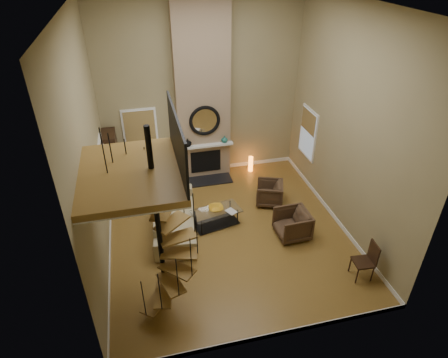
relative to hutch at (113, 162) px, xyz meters
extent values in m
cube|color=olive|center=(2.81, -2.77, -0.95)|extent=(6.00, 6.50, 0.01)
cube|color=#978A61|center=(2.81, 0.48, 1.80)|extent=(6.00, 0.02, 5.50)
cube|color=#978A61|center=(2.81, -6.02, 1.80)|extent=(6.00, 0.02, 5.50)
cube|color=#978A61|center=(-0.19, -2.77, 1.80)|extent=(0.02, 6.50, 5.50)
cube|color=#978A61|center=(5.81, -2.77, 1.80)|extent=(0.02, 6.50, 5.50)
cube|color=silver|center=(2.81, -2.77, 4.54)|extent=(6.00, 6.50, 0.01)
cube|color=white|center=(2.81, 0.47, -0.89)|extent=(6.00, 0.02, 0.12)
cube|color=white|center=(2.81, -6.01, -0.89)|extent=(6.00, 0.02, 0.12)
cube|color=white|center=(-0.18, -2.77, -0.89)|extent=(0.02, 6.50, 0.12)
cube|color=white|center=(5.80, -2.77, -0.89)|extent=(0.02, 6.50, 0.12)
cube|color=#967C61|center=(2.81, 0.29, 1.80)|extent=(1.60, 0.38, 5.50)
cube|color=black|center=(2.81, -0.20, -0.93)|extent=(1.50, 0.60, 0.04)
cube|color=black|center=(2.81, 0.09, -0.40)|extent=(0.95, 0.02, 0.72)
cube|color=white|center=(2.81, 0.01, 0.20)|extent=(1.70, 0.18, 0.06)
torus|color=black|center=(2.81, 0.07, 1.00)|extent=(0.94, 0.10, 0.94)
cylinder|color=white|center=(2.81, 0.08, 1.00)|extent=(0.80, 0.01, 0.80)
imported|color=black|center=(2.26, 0.05, 0.35)|extent=(0.24, 0.24, 0.25)
imported|color=#1C6259|center=(3.41, 0.05, 0.33)|extent=(0.20, 0.20, 0.21)
cube|color=white|center=(0.91, 0.46, 0.65)|extent=(1.02, 0.04, 1.52)
cube|color=#8C9EB2|center=(0.91, 0.44, 0.65)|extent=(0.90, 0.01, 1.40)
cube|color=#9D7F46|center=(0.91, 0.42, 0.86)|extent=(0.90, 0.01, 0.98)
cube|color=white|center=(5.79, -0.77, 0.65)|extent=(0.04, 1.02, 1.52)
cube|color=#8C9EB2|center=(5.76, -0.77, 0.65)|extent=(0.01, 0.90, 1.40)
cube|color=#9D7F46|center=(5.75, -0.77, 1.03)|extent=(0.01, 0.90, 0.63)
cube|color=white|center=(-0.16, -0.97, 0.10)|extent=(0.06, 1.05, 2.16)
cube|color=#311C10|center=(-0.13, -0.97, 0.07)|extent=(0.05, 0.90, 2.05)
cube|color=#8C9EB2|center=(-0.10, -0.97, 0.50)|extent=(0.01, 0.60, 0.90)
cube|color=olive|center=(0.66, -4.57, 2.23)|extent=(1.70, 2.20, 0.12)
cube|color=white|center=(0.66, -4.57, 2.16)|extent=(1.70, 2.20, 0.03)
cube|color=black|center=(1.48, -4.57, 2.76)|extent=(0.04, 2.20, 0.94)
cylinder|color=black|center=(1.01, -4.57, 1.06)|extent=(0.10, 0.10, 4.02)
cube|color=olive|center=(0.79, -4.85, -0.69)|extent=(0.71, 0.78, 0.04)
cylinder|color=black|center=(0.57, -5.13, -0.22)|extent=(0.02, 0.02, 0.94)
cube|color=olive|center=(0.95, -4.92, -0.43)|extent=(0.46, 0.77, 0.04)
cylinder|color=black|center=(0.88, -5.27, 0.04)|extent=(0.02, 0.02, 0.94)
cube|color=olive|center=(1.12, -4.91, -0.17)|extent=(0.55, 0.79, 0.04)
cylinder|color=black|center=(1.23, -5.25, 0.30)|extent=(0.02, 0.02, 0.94)
cube|color=olive|center=(1.27, -4.82, 0.09)|extent=(0.75, 0.74, 0.04)
cylinder|color=black|center=(1.53, -5.07, 0.56)|extent=(0.02, 0.02, 0.94)
cube|color=olive|center=(1.36, -4.66, 0.35)|extent=(0.79, 0.53, 0.04)
cylinder|color=black|center=(1.70, -4.76, 0.82)|extent=(0.02, 0.02, 0.94)
cube|color=olive|center=(1.36, -4.49, 0.61)|extent=(0.77, 0.48, 0.04)
cylinder|color=black|center=(1.71, -4.42, 1.08)|extent=(0.02, 0.02, 0.94)
cube|color=olive|center=(1.28, -4.33, 0.87)|extent=(0.77, 0.72, 0.04)
cylinder|color=black|center=(1.56, -4.10, 1.34)|extent=(0.02, 0.02, 0.94)
cube|color=olive|center=(1.14, -4.23, 1.13)|extent=(0.58, 0.79, 0.04)
cylinder|color=black|center=(1.28, -3.90, 1.60)|extent=(0.02, 0.02, 0.94)
cube|color=olive|center=(0.97, -4.21, 1.39)|extent=(0.41, 0.75, 0.04)
cylinder|color=black|center=(0.93, -3.85, 1.86)|extent=(0.02, 0.02, 0.94)
cube|color=olive|center=(0.81, -4.27, 1.65)|extent=(0.68, 0.79, 0.04)
cylinder|color=black|center=(0.61, -3.97, 2.12)|extent=(0.02, 0.02, 0.94)
cube|color=olive|center=(0.69, -4.40, 1.91)|extent=(0.80, 0.64, 0.04)
cylinder|color=black|center=(0.37, -4.23, 2.38)|extent=(0.02, 0.02, 0.94)
cube|color=olive|center=(0.65, -4.57, 2.17)|extent=(0.72, 0.34, 0.04)
cylinder|color=black|center=(0.29, -4.57, 2.64)|extent=(0.02, 0.02, 0.94)
cube|color=#311C10|center=(0.00, 0.00, 0.00)|extent=(0.40, 0.84, 1.88)
imported|color=tan|center=(1.50, -2.26, -0.55)|extent=(1.32, 2.70, 0.76)
imported|color=#493321|center=(4.36, -1.81, -0.60)|extent=(0.95, 0.93, 0.68)
imported|color=#493321|center=(4.46, -3.27, -0.60)|extent=(0.84, 0.82, 0.75)
cube|color=silver|center=(2.59, -2.39, -0.51)|extent=(1.39, 0.90, 0.02)
cube|color=black|center=(2.59, -2.39, -0.92)|extent=(1.26, 0.78, 0.02)
cylinder|color=black|center=(2.13, -2.72, -0.73)|extent=(0.04, 0.04, 0.47)
cylinder|color=black|center=(3.15, -2.49, -0.73)|extent=(0.04, 0.04, 0.47)
cylinder|color=black|center=(2.04, -2.29, -0.73)|extent=(0.04, 0.04, 0.47)
cylinder|color=black|center=(3.05, -2.06, -0.73)|extent=(0.04, 0.04, 0.47)
imported|color=gold|center=(2.59, -2.34, -0.45)|extent=(0.39, 0.39, 0.10)
imported|color=gray|center=(2.94, -2.54, -0.49)|extent=(0.32, 0.35, 0.03)
cylinder|color=black|center=(1.26, -0.84, -0.93)|extent=(0.39, 0.39, 0.03)
cylinder|color=black|center=(1.26, -0.84, -0.15)|extent=(0.04, 0.04, 1.67)
cylinder|color=#F2E5C6|center=(1.26, -0.84, 0.60)|extent=(0.43, 0.43, 0.34)
cylinder|color=orange|center=(4.31, 0.10, -0.70)|extent=(0.15, 0.15, 0.53)
cube|color=#311C10|center=(5.35, -4.99, -0.51)|extent=(0.44, 0.44, 0.05)
cube|color=#311C10|center=(5.56, -5.00, -0.25)|extent=(0.07, 0.39, 0.48)
cylinder|color=#311C10|center=(5.16, -5.15, -0.74)|extent=(0.04, 0.04, 0.39)
cylinder|color=#311C10|center=(5.52, -5.18, -0.74)|extent=(0.04, 0.04, 0.39)
cylinder|color=#311C10|center=(5.19, -4.79, -0.74)|extent=(0.04, 0.04, 0.39)
cylinder|color=#311C10|center=(5.55, -4.82, -0.74)|extent=(0.04, 0.04, 0.39)
camera|label=1|loc=(0.90, -10.27, 5.58)|focal=30.61mm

